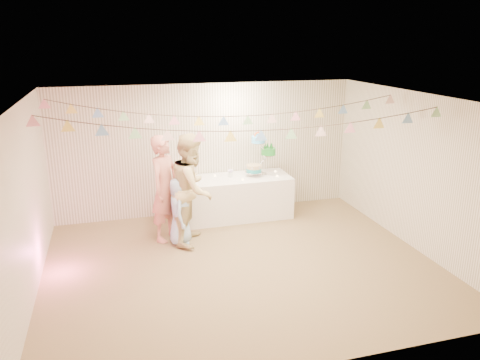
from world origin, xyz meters
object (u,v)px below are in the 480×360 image
object	(u,v)px
cake_stand	(261,158)
person_child	(180,211)
table	(235,197)
person_adult_a	(165,188)
person_adult_b	(192,189)

from	to	relation	value
cake_stand	person_child	size ratio (longest dim) A/B	0.68
person_child	table	bearing A→B (deg)	-40.39
person_child	cake_stand	bearing A→B (deg)	-48.75
person_adult_a	person_child	size ratio (longest dim) A/B	1.58
table	cake_stand	world-z (taller)	cake_stand
table	cake_stand	distance (m)	0.93
table	cake_stand	size ratio (longest dim) A/B	2.69
person_adult_b	person_child	world-z (taller)	person_adult_b
table	person_adult_b	distance (m)	1.45
table	person_adult_a	bearing A→B (deg)	-154.43
table	person_adult_b	xyz separation A→B (m)	(-0.99, -0.91, 0.55)
person_adult_a	cake_stand	bearing A→B (deg)	-29.18
person_adult_a	person_adult_b	bearing A→B (deg)	-76.90
person_adult_a	person_child	xyz separation A→B (m)	(0.20, -0.27, -0.34)
cake_stand	person_adult_a	bearing A→B (deg)	-159.66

